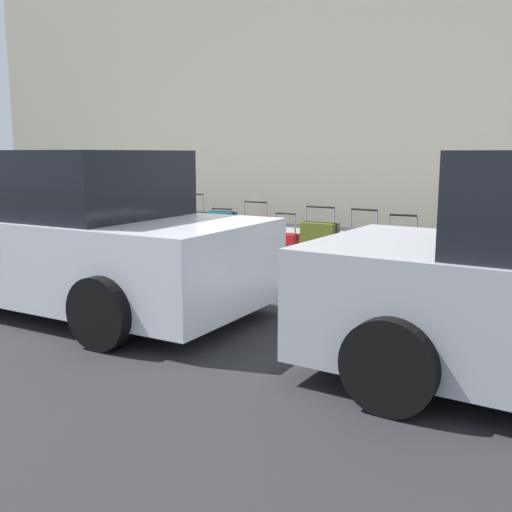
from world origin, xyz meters
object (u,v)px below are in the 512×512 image
suitcase_red_5 (285,253)px  parked_car_white_1 (66,235)px  suitcase_olive_4 (319,250)px  suitcase_black_1 (447,264)px  suitcase_teal_7 (222,239)px  suitcase_silver_2 (401,263)px  bollard_post (99,232)px  fire_hydrant (137,229)px  suitcase_navy_3 (363,256)px  suitcase_maroon_6 (256,243)px  suitcase_teal_0 (505,271)px  suitcase_black_8 (192,237)px

suitcase_red_5 → parked_car_white_1: parked_car_white_1 is taller
parked_car_white_1 → suitcase_olive_4: bearing=-133.1°
suitcase_black_1 → suitcase_teal_7: size_ratio=0.88×
suitcase_silver_2 → bollard_post: 4.65m
fire_hydrant → bollard_post: fire_hydrant is taller
suitcase_black_1 → suitcase_navy_3: bearing=-7.1°
fire_hydrant → bollard_post: (0.64, 0.15, -0.07)m
suitcase_maroon_6 → suitcase_teal_7: 0.49m
suitcase_teal_0 → suitcase_red_5: 2.62m
suitcase_navy_3 → bollard_post: size_ratio=1.29×
suitcase_black_8 → fire_hydrant: suitcase_black_8 is taller
suitcase_black_1 → suitcase_maroon_6: suitcase_maroon_6 is taller
suitcase_silver_2 → suitcase_red_5: bearing=0.8°
fire_hydrant → suitcase_maroon_6: bearing=-178.5°
suitcase_black_1 → suitcase_maroon_6: 2.51m
suitcase_red_5 → fire_hydrant: bearing=-0.4°
bollard_post → parked_car_white_1: 2.64m
suitcase_teal_7 → suitcase_black_8: 0.53m
suitcase_olive_4 → suitcase_red_5: bearing=-3.7°
suitcase_silver_2 → suitcase_maroon_6: 1.98m
suitcase_teal_0 → suitcase_maroon_6: 3.10m
bollard_post → suitcase_teal_7: bearing=-176.5°
suitcase_teal_0 → suitcase_navy_3: suitcase_teal_0 is taller
suitcase_red_5 → suitcase_maroon_6: suitcase_maroon_6 is taller
suitcase_black_1 → fire_hydrant: size_ratio=0.90×
suitcase_teal_7 → fire_hydrant: suitcase_teal_7 is taller
suitcase_teal_7 → parked_car_white_1: 2.27m
suitcase_black_1 → bollard_post: 5.18m
suitcase_black_1 → suitcase_teal_7: 2.99m
bollard_post → parked_car_white_1: (-1.63, 2.05, 0.31)m
suitcase_navy_3 → suitcase_black_8: bearing=1.2°
suitcase_black_1 → fire_hydrant: (4.53, -0.06, 0.09)m
suitcase_red_5 → suitcase_teal_7: (0.97, -0.00, 0.11)m
suitcase_teal_0 → suitcase_maroon_6: bearing=-1.8°
suitcase_silver_2 → suitcase_teal_7: (2.47, 0.02, 0.10)m
bollard_post → suitcase_black_8: bearing=-174.5°
suitcase_teal_7 → bollard_post: (2.18, 0.13, -0.03)m
parked_car_white_1 → suitcase_maroon_6: bearing=-114.8°
suitcase_olive_4 → suitcase_teal_7: suitcase_olive_4 is taller
suitcase_maroon_6 → bollard_post: (2.67, 0.20, -0.01)m
suitcase_maroon_6 → suitcase_teal_0: bearing=178.2°
fire_hydrant → suitcase_black_1: bearing=179.2°
suitcase_teal_7 → bollard_post: size_ratio=1.18×
bollard_post → suitcase_silver_2: bearing=-178.1°
parked_car_white_1 → suitcase_teal_0: bearing=-152.5°
suitcase_red_5 → suitcase_maroon_6: (0.48, -0.07, 0.09)m
suitcase_navy_3 → suitcase_teal_0: bearing=176.1°
suitcase_black_1 → suitcase_navy_3: (1.01, -0.13, -0.02)m
suitcase_teal_0 → suitcase_silver_2: 1.11m
parked_car_white_1 → fire_hydrant: bearing=-66.0°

